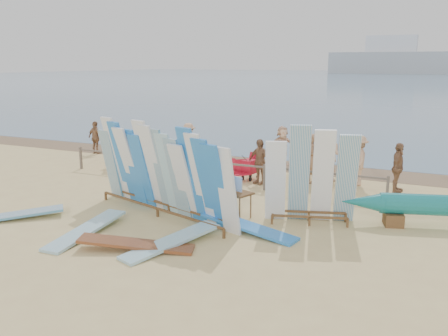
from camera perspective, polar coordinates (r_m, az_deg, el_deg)
The scene contains 29 objects.
ground at distance 14.57m, azimuth -6.65°, elevation -4.61°, with size 160.00×160.00×0.00m, color #DBC17E.
ocean at distance 140.11m, azimuth 22.02°, elevation 9.95°, with size 320.00×240.00×0.02m, color slate.
wet_sand_strip at distance 20.85m, azimuth 3.64°, elevation 0.71°, with size 40.00×2.60×0.01m, color brown.
distant_ship at distance 192.83m, azimuth 19.38°, elevation 12.22°, with size 45.00×8.00×14.00m.
fence at distance 16.95m, azimuth -1.45°, elevation 0.14°, with size 12.08×0.08×0.90m.
main_surfboard_rack at distance 13.47m, azimuth -7.48°, elevation -0.71°, with size 5.36×2.12×2.72m.
side_surfboard_rack at distance 12.87m, azimuth 10.47°, elevation -1.31°, with size 2.51×1.37×2.74m.
vendor_table at distance 13.41m, azimuth 1.40°, elevation -4.29°, with size 1.05×0.89×1.18m.
flat_board_b at distance 11.50m, azimuth -6.30°, elevation -9.38°, with size 0.56×2.70×0.07m, color #80B9CD.
flat_board_a at distance 12.68m, azimuth -16.21°, elevation -7.69°, with size 0.56×2.70×0.07m, color #80B9CD.
flat_board_d at distance 12.34m, azimuth 2.94°, elevation -7.76°, with size 0.56×2.70×0.07m, color blue.
flat_board_c at distance 11.44m, azimuth -10.48°, elevation -9.63°, with size 0.56×2.70×0.07m, color brown.
flat_board_e at distance 14.57m, azimuth -24.05°, elevation -5.65°, with size 0.56×2.70×0.07m, color silver.
beach_chair_left at distance 17.39m, azimuth 0.40°, elevation -0.85°, with size 0.63×0.65×0.83m.
beach_chair_right at distance 17.43m, azimuth 1.93°, elevation -0.87°, with size 0.70×0.71×0.78m.
stroller at distance 17.71m, azimuth 3.21°, elevation -0.12°, with size 0.61×0.79×0.99m.
beachgoer_3 at distance 21.19m, azimuth -4.27°, elevation 3.18°, with size 1.07×0.44×1.66m, color tan.
beachgoer_4 at distance 16.98m, azimuth 4.29°, elevation 0.77°, with size 0.96×0.41×1.64m, color #8C6042.
beachgoer_8 at distance 17.80m, azimuth 12.60°, elevation 1.46°, with size 0.92×0.44×1.88m, color beige.
beachgoer_6 at distance 17.76m, azimuth 11.64°, elevation 1.07°, with size 0.80×0.38×1.63m, color tan.
beachgoer_1 at distance 20.82m, azimuth -12.75°, elevation 2.64°, with size 0.58×0.32×1.59m, color #8C6042.
beachgoer_7 at distance 17.39m, azimuth 10.44°, elevation 1.13°, with size 0.65×0.36×1.78m, color #8C6042.
beachgoer_0 at distance 20.11m, azimuth -12.63°, elevation 2.24°, with size 0.76×0.36×1.55m, color tan.
beachgoer_11 at distance 22.50m, azimuth -10.22°, elevation 3.49°, with size 1.49×0.48×1.61m, color beige.
beachgoer_5 at distance 20.13m, azimuth 7.03°, elevation 2.66°, with size 1.57×0.51×1.69m, color beige.
beachgoer_9 at distance 17.43m, azimuth 15.84°, elevation 0.93°, with size 1.17×0.48×1.81m, color tan.
beachgoer_10 at distance 16.88m, azimuth 20.17°, elevation 0.03°, with size 0.98×0.43×1.68m, color #8C6042.
beachgoer_extra_1 at distance 23.43m, azimuth -15.17°, elevation 3.55°, with size 0.91×0.40×1.56m, color #8C6042.
beachgoer_2 at distance 19.24m, azimuth -10.41°, elevation 1.99°, with size 0.79×0.38×1.63m, color beige.
Camera 1 is at (7.30, -11.86, 4.29)m, focal length 38.00 mm.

